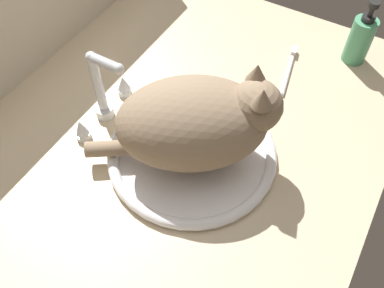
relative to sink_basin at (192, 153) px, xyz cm
name	(u,v)px	position (x,y,z in cm)	size (l,w,h in cm)	color
countertop	(164,163)	(-3.71, 4.68, -2.49)	(121.19, 81.58, 3.00)	#CCB793
sink_basin	(192,153)	(0.00, 0.00, 0.00)	(34.48, 34.48, 2.27)	white
faucet	(103,94)	(0.00, 21.57, 5.80)	(18.08, 9.50, 17.79)	silver
cat	(201,121)	(0.94, -1.41, 9.85)	(31.77, 35.51, 19.32)	#8C755B
soap_pump_bottle	(360,39)	(45.41, -19.61, 5.13)	(5.57, 5.57, 16.23)	#4C9E70
toothbrush	(289,69)	(33.30, -7.67, -0.36)	(16.38, 4.42, 1.70)	silver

